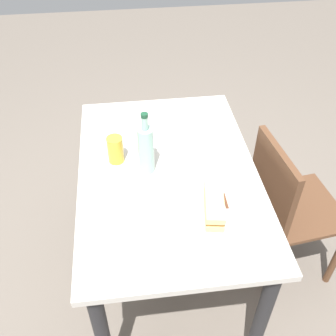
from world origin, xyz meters
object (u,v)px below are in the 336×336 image
(baguette_sandwich_near, at_px, (214,205))
(beer_glass, at_px, (115,150))
(water_bottle, at_px, (146,149))
(knife_near, at_px, (228,209))
(plate_near, at_px, (213,212))
(dining_table, at_px, (168,192))
(chair_far, at_px, (285,205))

(baguette_sandwich_near, height_order, beer_glass, beer_glass)
(water_bottle, bearing_deg, beer_glass, -121.84)
(baguette_sandwich_near, distance_m, knife_near, 0.06)
(beer_glass, bearing_deg, baguette_sandwich_near, 45.03)
(plate_near, xyz_separation_m, beer_glass, (-0.36, -0.36, 0.05))
(dining_table, xyz_separation_m, knife_near, (0.26, 0.20, 0.15))
(baguette_sandwich_near, bearing_deg, water_bottle, -140.38)
(dining_table, height_order, beer_glass, beer_glass)
(dining_table, xyz_separation_m, water_bottle, (-0.02, -0.09, 0.25))
(beer_glass, bearing_deg, dining_table, 65.11)
(baguette_sandwich_near, bearing_deg, chair_far, 119.72)
(baguette_sandwich_near, distance_m, water_bottle, 0.37)
(dining_table, bearing_deg, knife_near, 37.74)
(beer_glass, bearing_deg, plate_near, 45.03)
(plate_near, height_order, water_bottle, water_bottle)
(plate_near, relative_size, beer_glass, 2.01)
(plate_near, bearing_deg, beer_glass, -134.97)
(knife_near, bearing_deg, plate_near, -87.57)
(beer_glass, bearing_deg, chair_far, 82.06)
(baguette_sandwich_near, bearing_deg, plate_near, 0.00)
(knife_near, distance_m, water_bottle, 0.41)
(baguette_sandwich_near, relative_size, water_bottle, 0.74)
(dining_table, relative_size, chair_far, 1.33)
(dining_table, height_order, plate_near, plate_near)
(knife_near, bearing_deg, beer_glass, -130.68)
(chair_far, bearing_deg, baguette_sandwich_near, -60.28)
(plate_near, distance_m, baguette_sandwich_near, 0.04)
(baguette_sandwich_near, height_order, knife_near, baguette_sandwich_near)
(dining_table, distance_m, plate_near, 0.33)
(dining_table, relative_size, water_bottle, 3.89)
(chair_far, distance_m, beer_glass, 0.88)
(baguette_sandwich_near, xyz_separation_m, water_bottle, (-0.28, -0.23, 0.07))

